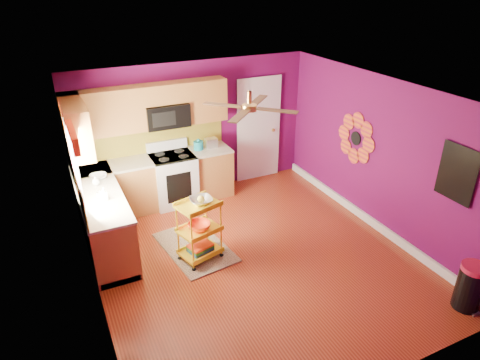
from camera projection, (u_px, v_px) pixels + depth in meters
ground at (254, 257)px, 6.49m from camera, size 5.00×5.00×0.00m
room_envelope at (257, 158)px, 5.78m from camera, size 4.54×5.04×2.52m
lower_cabinets at (135, 198)px, 7.25m from camera, size 2.81×2.31×0.94m
electric_range at (173, 178)px, 7.83m from camera, size 0.76×0.66×1.13m
upper_cabinetry at (127, 114)px, 6.98m from camera, size 2.80×2.30×1.26m
left_window at (73, 151)px, 5.72m from camera, size 0.08×1.35×1.08m
panel_door at (258, 131)px, 8.56m from camera, size 0.95×0.11×2.15m
right_wall_art at (397, 152)px, 6.44m from camera, size 0.04×2.74×1.04m
ceiling_fan at (249, 107)px, 5.64m from camera, size 1.01×1.01×0.26m
shag_rug at (195, 247)px, 6.70m from camera, size 1.04×1.50×0.02m
rolling_cart at (200, 228)px, 6.23m from camera, size 0.68×0.57×1.05m
trash_can at (470, 287)px, 5.40m from camera, size 0.40×0.41×0.64m
teal_kettle at (199, 145)px, 7.85m from camera, size 0.18×0.18×0.21m
toaster at (211, 143)px, 7.93m from camera, size 0.22×0.15×0.18m
soap_bottle_a at (104, 194)px, 6.12m from camera, size 0.09×0.09×0.19m
soap_bottle_b at (96, 181)px, 6.54m from camera, size 0.12×0.12×0.16m
counter_dish at (98, 177)px, 6.77m from camera, size 0.27×0.27×0.07m
counter_cup at (100, 195)px, 6.19m from camera, size 0.11×0.11×0.09m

